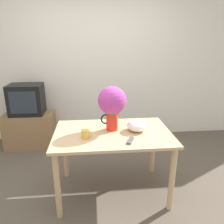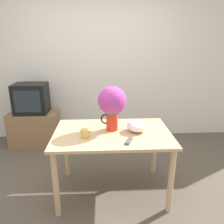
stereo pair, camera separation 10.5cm
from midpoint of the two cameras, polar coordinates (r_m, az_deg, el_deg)
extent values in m
plane|color=brown|center=(2.67, -2.72, -21.40)|extent=(12.00, 12.00, 0.00)
cube|color=silver|center=(3.84, -3.09, 12.18)|extent=(8.00, 0.05, 2.60)
cube|color=tan|center=(2.39, 1.35, -5.62)|extent=(1.26, 0.83, 0.03)
cylinder|color=tan|center=(2.30, -13.14, -18.00)|extent=(0.06, 0.06, 0.73)
cylinder|color=tan|center=(2.38, 16.41, -16.96)|extent=(0.06, 0.06, 0.73)
cylinder|color=tan|center=(2.89, -10.75, -9.76)|extent=(0.06, 0.06, 0.73)
cylinder|color=tan|center=(2.96, 12.06, -9.21)|extent=(0.06, 0.06, 0.73)
cylinder|color=red|center=(2.41, 1.26, -2.08)|extent=(0.13, 0.13, 0.23)
cone|color=red|center=(2.38, 2.60, -0.25)|extent=(0.05, 0.05, 0.06)
torus|color=black|center=(2.40, -0.36, -1.86)|extent=(0.12, 0.02, 0.12)
sphere|color=#3D7033|center=(2.35, 1.29, 1.76)|extent=(0.23, 0.23, 0.23)
sphere|color=#B23D99|center=(2.34, 1.30, 3.02)|extent=(0.31, 0.31, 0.31)
cylinder|color=gold|center=(2.25, -5.92, -5.62)|extent=(0.08, 0.08, 0.09)
torus|color=gold|center=(2.24, -4.87, -5.61)|extent=(0.06, 0.01, 0.06)
ellipsoid|color=white|center=(2.40, 7.78, -3.69)|extent=(0.22, 0.22, 0.12)
cube|color=#4C4C51|center=(2.17, 5.84, -7.57)|extent=(0.09, 0.15, 0.02)
cube|color=#8E6B47|center=(3.88, -18.78, -4.16)|extent=(0.79, 0.40, 0.58)
cube|color=black|center=(3.72, -19.60, 3.38)|extent=(0.51, 0.39, 0.48)
cube|color=#232D38|center=(3.54, -20.47, 2.55)|extent=(0.40, 0.01, 0.34)
camera|label=1|loc=(0.05, -88.73, 0.42)|focal=35.00mm
camera|label=2|loc=(0.05, 91.27, -0.42)|focal=35.00mm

